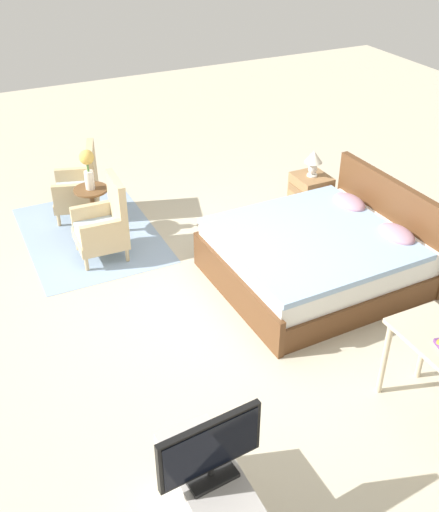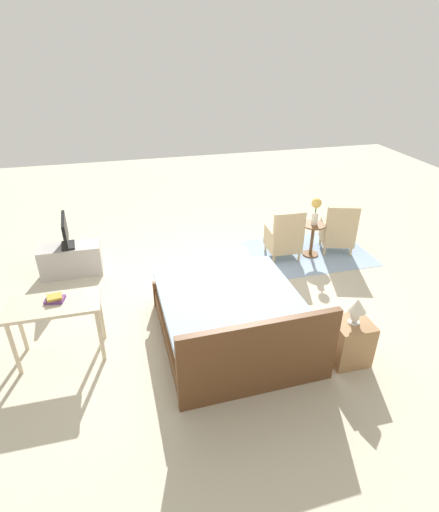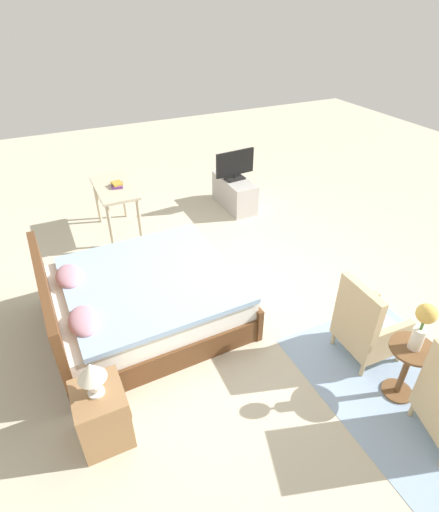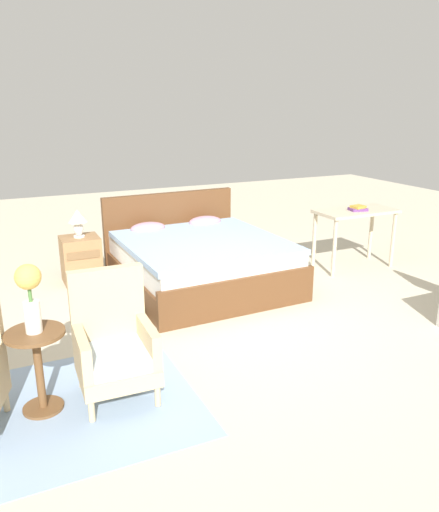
# 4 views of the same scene
# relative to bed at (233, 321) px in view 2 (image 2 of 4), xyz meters

# --- Properties ---
(ground_plane) EXTENTS (16.00, 16.00, 0.00)m
(ground_plane) POSITION_rel_bed_xyz_m (-0.13, -1.12, -0.30)
(ground_plane) COLOR beige
(floor_rug) EXTENTS (2.10, 1.50, 0.01)m
(floor_rug) POSITION_rel_bed_xyz_m (-1.98, -1.95, -0.29)
(floor_rug) COLOR #8EA8C6
(floor_rug) RESTS_ON ground_plane
(bed) EXTENTS (1.82, 2.04, 0.96)m
(bed) POSITION_rel_bed_xyz_m (0.00, 0.00, 0.00)
(bed) COLOR brown
(bed) RESTS_ON ground_plane
(armchair_by_window_left) EXTENTS (0.68, 0.68, 0.92)m
(armchair_by_window_left) POSITION_rel_bed_xyz_m (-2.48, -1.89, 0.08)
(armchair_by_window_left) COLOR #CCB284
(armchair_by_window_left) RESTS_ON floor_rug
(armchair_by_window_right) EXTENTS (0.56, 0.56, 0.92)m
(armchair_by_window_right) POSITION_rel_bed_xyz_m (-1.45, -1.89, 0.08)
(armchair_by_window_right) COLOR #CCB284
(armchair_by_window_right) RESTS_ON floor_rug
(side_table) EXTENTS (0.40, 0.40, 0.60)m
(side_table) POSITION_rel_bed_xyz_m (-1.98, -1.87, 0.08)
(side_table) COLOR brown
(side_table) RESTS_ON ground_plane
(flower_vase) EXTENTS (0.17, 0.17, 0.48)m
(flower_vase) POSITION_rel_bed_xyz_m (-1.98, -1.87, 0.59)
(flower_vase) COLOR silver
(flower_vase) RESTS_ON side_table
(nightstand) EXTENTS (0.44, 0.41, 0.55)m
(nightstand) POSITION_rel_bed_xyz_m (-1.24, 0.69, -0.02)
(nightstand) COLOR #997047
(nightstand) RESTS_ON ground_plane
(table_lamp) EXTENTS (0.22, 0.22, 0.33)m
(table_lamp) POSITION_rel_bed_xyz_m (-1.24, 0.69, 0.47)
(table_lamp) COLOR silver
(table_lamp) RESTS_ON nightstand
(tv_stand) EXTENTS (0.96, 0.40, 0.50)m
(tv_stand) POSITION_rel_bed_xyz_m (2.12, -2.24, -0.05)
(tv_stand) COLOR #B7B2AD
(tv_stand) RESTS_ON ground_plane
(tv_flatscreen) EXTENTS (0.23, 0.70, 0.48)m
(tv_flatscreen) POSITION_rel_bed_xyz_m (2.12, -2.24, 0.45)
(tv_flatscreen) COLOR black
(tv_flatscreen) RESTS_ON tv_stand
(vanity_desk) EXTENTS (1.04, 0.52, 0.77)m
(vanity_desk) POSITION_rel_bed_xyz_m (2.09, -0.24, 0.35)
(vanity_desk) COLOR beige
(vanity_desk) RESTS_ON ground_plane
(book_stack) EXTENTS (0.24, 0.20, 0.07)m
(book_stack) POSITION_rel_bed_xyz_m (2.07, -0.29, 0.50)
(book_stack) COLOR #66387A
(book_stack) RESTS_ON vanity_desk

